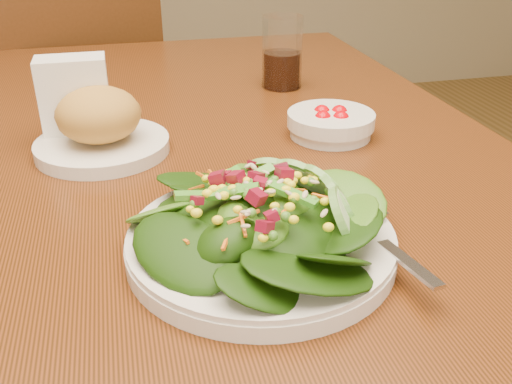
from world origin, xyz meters
TOP-DOWN VIEW (x-y plane):
  - dining_table at (0.00, 0.00)m, footprint 0.90×1.40m
  - chair_far at (-0.20, 0.89)m, footprint 0.56×0.56m
  - salad_plate at (0.05, -0.22)m, footprint 0.26×0.26m
  - bread_plate at (-0.11, 0.06)m, footprint 0.18×0.18m
  - tomato_bowl at (0.21, 0.04)m, footprint 0.12×0.12m
  - drinking_glass at (0.21, 0.29)m, footprint 0.07×0.07m
  - napkin_holder at (-0.14, 0.11)m, footprint 0.09×0.05m

SIDE VIEW (x-z plane):
  - chair_far at x=-0.20m, z-range 0.03..1.00m
  - dining_table at x=0.00m, z-range 0.27..1.02m
  - tomato_bowl at x=0.21m, z-range 0.75..0.79m
  - salad_plate at x=0.05m, z-range 0.74..0.82m
  - bread_plate at x=-0.11m, z-range 0.74..0.83m
  - drinking_glass at x=0.21m, z-range 0.74..0.87m
  - napkin_holder at x=-0.14m, z-range 0.75..0.87m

